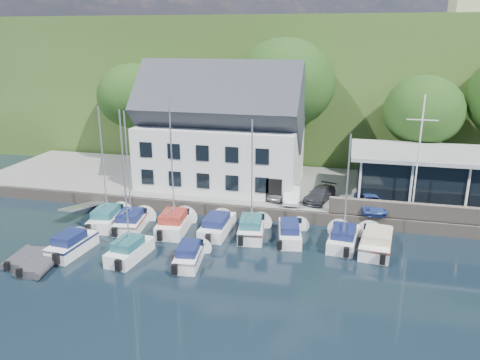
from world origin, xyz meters
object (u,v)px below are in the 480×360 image
(boat_r1_7, at_px, (376,239))
(dinghy_1, at_px, (38,263))
(boat_r1_5, at_px, (290,230))
(boat_r2_0, at_px, (72,242))
(boat_r1_0, at_px, (104,170))
(boat_r2_1, at_px, (126,194))
(dinghy_0, at_px, (25,257))
(boat_r1_1, at_px, (128,174))
(boat_r1_3, at_px, (217,224))
(boat_r1_4, at_px, (252,175))
(car_blue, at_px, (371,202))
(boat_r1_6, at_px, (347,188))
(car_silver, at_px, (282,192))
(boat_r1_2, at_px, (172,170))
(car_white, at_px, (292,194))
(club_pavilion, at_px, (433,176))
(harbor_building, at_px, (221,137))
(boat_r2_2, at_px, (190,253))
(car_dgrey, at_px, (320,194))
(flagpole, at_px, (418,157))

(boat_r1_7, xyz_separation_m, dinghy_1, (-20.74, -7.76, -0.39))
(boat_r1_7, bearing_deg, boat_r1_5, -177.20)
(boat_r2_0, bearing_deg, boat_r1_0, 96.12)
(boat_r2_1, xyz_separation_m, dinghy_0, (-6.37, -2.11, -4.14))
(boat_r1_1, bearing_deg, boat_r1_5, -4.52)
(boat_r1_3, xyz_separation_m, dinghy_0, (-10.78, -7.55, -0.33))
(boat_r1_1, relative_size, boat_r1_4, 0.93)
(car_blue, relative_size, boat_r1_1, 0.43)
(boat_r1_6, bearing_deg, boat_r1_4, -173.96)
(car_silver, relative_size, boat_r1_2, 0.35)
(boat_r1_5, distance_m, dinghy_1, 16.87)
(car_white, distance_m, dinghy_1, 19.59)
(boat_r1_1, relative_size, boat_r2_1, 0.95)
(club_pavilion, height_order, boat_r1_0, boat_r1_0)
(boat_r1_2, relative_size, boat_r1_7, 1.43)
(harbor_building, bearing_deg, boat_r1_1, -115.59)
(car_silver, xyz_separation_m, dinghy_1, (-13.29, -13.94, -1.19))
(boat_r2_0, bearing_deg, car_white, 43.97)
(boat_r1_6, xyz_separation_m, boat_r1_7, (2.20, -0.28, -3.43))
(boat_r1_0, bearing_deg, boat_r2_2, -36.01)
(car_dgrey, distance_m, boat_r1_3, 9.28)
(boat_r1_3, height_order, boat_r2_1, boat_r2_1)
(boat_r1_1, distance_m, boat_r1_6, 15.76)
(car_silver, distance_m, car_white, 1.05)
(boat_r2_0, distance_m, boat_r2_1, 5.61)
(boat_r1_5, relative_size, boat_r1_6, 0.72)
(harbor_building, height_order, boat_r1_4, harbor_building)
(car_dgrey, bearing_deg, harbor_building, -177.79)
(boat_r1_2, relative_size, boat_r2_1, 1.06)
(car_silver, height_order, dinghy_0, car_silver)
(car_dgrey, xyz_separation_m, boat_r1_7, (4.30, -6.27, -0.81))
(boat_r1_3, bearing_deg, boat_r1_4, -0.57)
(boat_r1_2, height_order, boat_r1_5, boat_r1_2)
(boat_r2_0, height_order, dinghy_0, boat_r2_0)
(boat_r1_4, xyz_separation_m, dinghy_0, (-13.39, -7.49, -4.25))
(boat_r1_2, height_order, boat_r1_7, boat_r1_2)
(boat_r1_6, bearing_deg, boat_r2_0, -156.65)
(boat_r1_0, height_order, boat_r1_1, boat_r1_0)
(club_pavilion, relative_size, boat_r1_3, 2.09)
(harbor_building, xyz_separation_m, boat_r1_2, (-1.15, -9.15, -0.59))
(car_white, bearing_deg, boat_r2_1, -135.36)
(harbor_building, distance_m, boat_r1_0, 11.35)
(car_white, height_order, boat_r1_0, boat_r1_0)
(car_blue, xyz_separation_m, boat_r2_0, (-19.67, -10.26, -0.88))
(car_white, relative_size, dinghy_1, 1.16)
(boat_r1_2, bearing_deg, boat_r1_4, -1.14)
(car_silver, xyz_separation_m, boat_r2_0, (-12.51, -11.38, -0.81))
(boat_r2_1, bearing_deg, boat_r1_1, 120.73)
(boat_r1_4, bearing_deg, boat_r1_7, -9.60)
(flagpole, height_order, boat_r1_2, flagpole)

